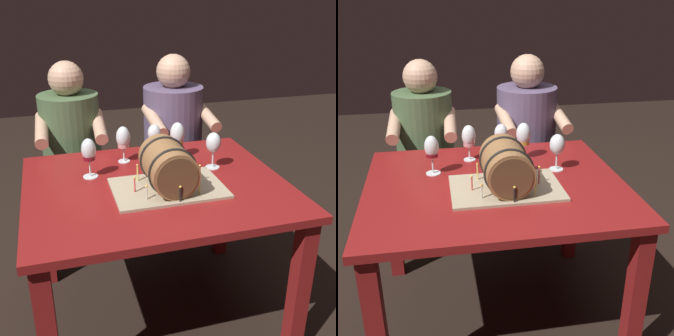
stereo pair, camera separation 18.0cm
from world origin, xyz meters
The scene contains 10 objects.
ground_plane centered at (0.00, 0.00, 0.00)m, with size 8.00×8.00×0.00m, color black.
dining_table centered at (0.00, 0.00, 0.62)m, with size 1.16×0.97×0.74m.
barrel_cake centered at (0.04, -0.08, 0.83)m, with size 0.48×0.33×0.22m.
wine_glass_rose centered at (-0.09, 0.29, 0.86)m, with size 0.07×0.07×0.18m.
wine_glass_empty centered at (0.31, 0.09, 0.86)m, with size 0.07×0.07×0.18m.
wine_glass_red centered at (-0.27, 0.15, 0.86)m, with size 0.07×0.07×0.19m.
wine_glass_white centered at (0.08, 0.34, 0.85)m, with size 0.07×0.07×0.17m.
wine_glass_amber centered at (0.19, 0.27, 0.86)m, with size 0.07×0.07×0.19m.
person_seated_left centered at (-0.32, 0.77, 0.55)m, with size 0.39×0.48×1.18m.
person_seated_right centered at (0.32, 0.77, 0.57)m, with size 0.42×0.50×1.19m.
Camera 1 is at (-0.43, -1.67, 1.54)m, focal length 45.17 mm.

